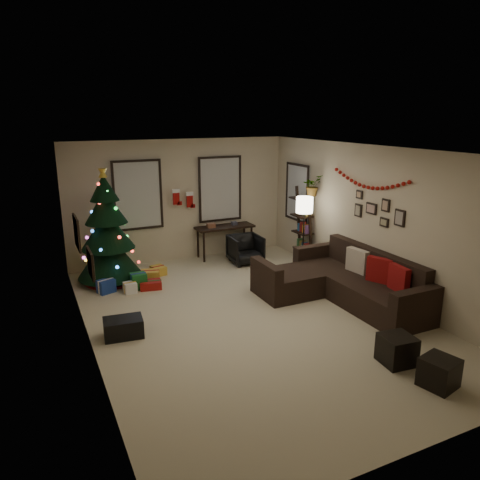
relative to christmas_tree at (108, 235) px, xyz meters
name	(u,v)px	position (x,y,z in m)	size (l,w,h in m)	color
floor	(250,317)	(1.76, -2.67, -0.96)	(7.00, 7.00, 0.00)	#C4B794
ceiling	(251,150)	(1.76, -2.67, 1.74)	(7.00, 7.00, 0.00)	white
wall_back	(180,201)	(1.76, 0.83, 0.39)	(5.00, 5.00, 0.00)	beige
wall_front	(425,329)	(1.76, -6.17, 0.39)	(5.00, 5.00, 0.00)	beige
wall_left	(84,259)	(-0.74, -2.67, 0.39)	(7.00, 7.00, 0.00)	beige
wall_right	(375,222)	(4.26, -2.67, 0.39)	(7.00, 7.00, 0.00)	beige
window_back_left	(138,195)	(0.81, 0.80, 0.59)	(1.05, 0.06, 1.50)	#728CB2
window_back_right	(220,189)	(2.71, 0.80, 0.59)	(1.05, 0.06, 1.50)	#728CB2
window_right_wall	(297,192)	(4.23, -0.12, 0.54)	(0.06, 0.90, 1.30)	#728CB2
christmas_tree	(108,235)	(0.00, 0.00, 0.00)	(1.25, 1.25, 2.32)	black
presents	(140,280)	(0.47, -0.50, -0.85)	(1.43, 1.01, 0.30)	gold
sofa	(342,283)	(3.59, -2.69, -0.67)	(1.98, 2.86, 0.89)	black
pillow_red_a	(399,279)	(3.97, -3.65, -0.32)	(0.11, 0.42, 0.42)	maroon
pillow_red_b	(380,271)	(3.97, -3.20, -0.32)	(0.12, 0.45, 0.45)	maroon
pillow_cream	(357,261)	(3.97, -2.62, -0.33)	(0.13, 0.46, 0.46)	#BBAC97
ottoman_near	(397,350)	(2.88, -4.80, -0.77)	(0.41, 0.41, 0.39)	black
ottoman_far	(439,372)	(2.95, -5.43, -0.78)	(0.39, 0.39, 0.37)	black
desk	(225,230)	(2.72, 0.55, -0.32)	(1.35, 0.48, 0.73)	black
desk_chair	(245,249)	(2.93, -0.10, -0.64)	(0.62, 0.58, 0.64)	black
bookshelf	(303,227)	(4.06, -0.68, -0.13)	(0.30, 0.51, 1.71)	black
potted_plant	(312,182)	(4.06, -0.95, 0.89)	(0.51, 0.44, 0.56)	#4C4C4C
floor_lamp	(304,210)	(3.71, -1.21, 0.38)	(0.34, 0.34, 1.61)	black
art_map	(77,233)	(-0.72, -1.75, 0.53)	(0.04, 0.60, 0.50)	black
art_abstract	(90,263)	(-0.72, -3.14, 0.46)	(0.04, 0.45, 0.35)	black
gallery	(378,211)	(4.24, -2.75, 0.61)	(0.03, 1.25, 0.54)	black
garland	(369,181)	(4.21, -2.48, 1.11)	(0.08, 1.90, 0.30)	#A5140C
stocking_left	(177,197)	(1.62, 0.64, 0.52)	(0.20, 0.05, 0.36)	#990F0C
stocking_right	(190,200)	(1.95, 0.71, 0.42)	(0.20, 0.05, 0.36)	#990F0C
storage_bin	(123,328)	(-0.26, -2.47, -0.82)	(0.57, 0.38, 0.28)	black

